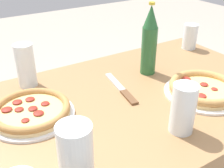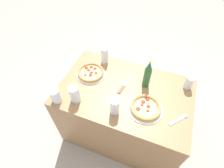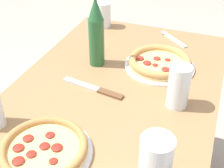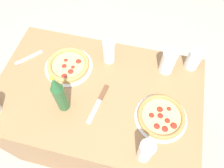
# 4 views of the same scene
# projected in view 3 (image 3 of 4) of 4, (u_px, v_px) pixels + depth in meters

# --- Properties ---
(table) EXTENTS (1.12, 0.71, 0.71)m
(table) POSITION_uv_depth(u_px,v_px,m) (113.00, 158.00, 1.30)
(table) COLOR #997047
(table) RESTS_ON ground_plane
(pizza_margherita) EXTENTS (0.26, 0.26, 0.04)m
(pizza_margherita) POSITION_uv_depth(u_px,v_px,m) (44.00, 149.00, 0.84)
(pizza_margherita) COLOR silver
(pizza_margherita) RESTS_ON table
(pizza_pepperoni) EXTENTS (0.27, 0.27, 0.04)m
(pizza_pepperoni) POSITION_uv_depth(u_px,v_px,m) (160.00, 63.00, 1.21)
(pizza_pepperoni) COLOR white
(pizza_pepperoni) RESTS_ON table
(glass_red_wine) EXTENTS (0.07, 0.07, 0.12)m
(glass_red_wine) POSITION_uv_depth(u_px,v_px,m) (104.00, 16.00, 1.50)
(glass_red_wine) COLOR white
(glass_red_wine) RESTS_ON table
(glass_iced_tea) EXTENTS (0.07, 0.07, 0.15)m
(glass_iced_tea) POSITION_uv_depth(u_px,v_px,m) (179.00, 87.00, 0.99)
(glass_iced_tea) COLOR white
(glass_iced_tea) RESTS_ON table
(glass_orange_juice) EXTENTS (0.08, 0.08, 0.15)m
(glass_orange_juice) POSITION_uv_depth(u_px,v_px,m) (155.00, 165.00, 0.73)
(glass_orange_juice) COLOR white
(glass_orange_juice) RESTS_ON table
(beer_bottle) EXTENTS (0.06, 0.06, 0.28)m
(beer_bottle) POSITION_uv_depth(u_px,v_px,m) (96.00, 33.00, 1.17)
(beer_bottle) COLOR #286033
(beer_bottle) RESTS_ON table
(knife) EXTENTS (0.06, 0.24, 0.01)m
(knife) POSITION_uv_depth(u_px,v_px,m) (95.00, 89.00, 1.09)
(knife) COLOR brown
(knife) RESTS_ON table
(spoon) EXTENTS (0.13, 0.15, 0.01)m
(spoon) POSITION_uv_depth(u_px,v_px,m) (171.00, 37.00, 1.42)
(spoon) COLOR silver
(spoon) RESTS_ON table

